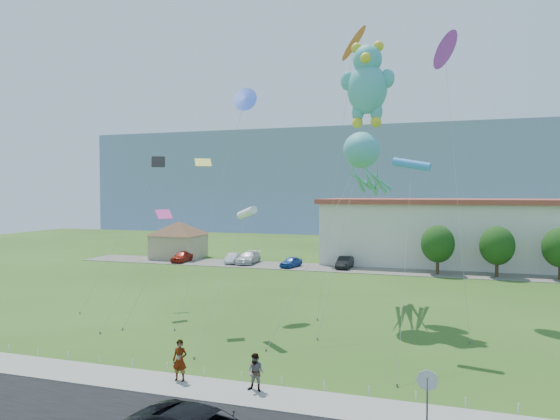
% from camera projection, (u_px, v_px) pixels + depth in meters
% --- Properties ---
extents(ground, '(160.00, 160.00, 0.00)m').
position_uv_depth(ground, '(233.00, 370.00, 25.25)').
color(ground, '#294B15').
rests_on(ground, ground).
extents(sidewalk, '(80.00, 2.50, 0.10)m').
position_uv_depth(sidewalk, '(209.00, 390.00, 22.63)').
color(sidewalk, gray).
rests_on(sidewalk, ground).
extents(parking_strip, '(70.00, 6.00, 0.06)m').
position_uv_depth(parking_strip, '(348.00, 269.00, 58.64)').
color(parking_strip, '#59544C').
rests_on(parking_strip, ground).
extents(hill_ridge, '(160.00, 50.00, 25.00)m').
position_uv_depth(hill_ridge, '(399.00, 180.00, 139.29)').
color(hill_ridge, gray).
rests_on(hill_ridge, ground).
extents(pavilion, '(9.20, 9.20, 5.00)m').
position_uv_depth(pavilion, '(179.00, 236.00, 68.55)').
color(pavilion, tan).
rests_on(pavilion, ground).
extents(stop_sign, '(0.80, 0.07, 2.50)m').
position_uv_depth(stop_sign, '(427.00, 386.00, 18.34)').
color(stop_sign, slate).
rests_on(stop_sign, ground).
extents(rope_fence, '(26.05, 0.05, 0.50)m').
position_uv_depth(rope_fence, '(222.00, 374.00, 24.00)').
color(rope_fence, white).
rests_on(rope_fence, ground).
extents(tree_near, '(3.60, 3.60, 5.47)m').
position_uv_depth(tree_near, '(438.00, 244.00, 54.59)').
color(tree_near, '#3F2B19').
rests_on(tree_near, ground).
extents(tree_mid, '(3.60, 3.60, 5.47)m').
position_uv_depth(tree_mid, '(497.00, 246.00, 52.80)').
color(tree_mid, '#3F2B19').
rests_on(tree_mid, ground).
extents(pedestrian_left, '(0.75, 0.53, 1.94)m').
position_uv_depth(pedestrian_left, '(180.00, 360.00, 23.57)').
color(pedestrian_left, gray).
rests_on(pedestrian_left, sidewalk).
extents(pedestrian_right, '(0.85, 0.68, 1.69)m').
position_uv_depth(pedestrian_right, '(256.00, 372.00, 22.33)').
color(pedestrian_right, gray).
rests_on(pedestrian_right, sidewalk).
extents(parked_car_red, '(1.84, 4.14, 1.38)m').
position_uv_depth(parked_car_red, '(182.00, 256.00, 64.39)').
color(parked_car_red, '#AF2415').
rests_on(parked_car_red, parking_strip).
extents(parked_car_silver, '(1.79, 3.94, 1.25)m').
position_uv_depth(parked_car_silver, '(233.00, 258.00, 63.25)').
color(parked_car_silver, silver).
rests_on(parked_car_silver, parking_strip).
extents(parked_car_white, '(2.22, 5.16, 1.48)m').
position_uv_depth(parked_car_white, '(248.00, 258.00, 62.98)').
color(parked_car_white, silver).
rests_on(parked_car_white, parking_strip).
extents(parked_car_blue, '(2.33, 3.83, 1.22)m').
position_uv_depth(parked_car_blue, '(291.00, 262.00, 59.92)').
color(parked_car_blue, '#1C479C').
rests_on(parked_car_blue, parking_strip).
extents(parked_car_black, '(1.69, 4.25, 1.38)m').
position_uv_depth(parked_car_black, '(345.00, 262.00, 59.09)').
color(parked_car_black, black).
rests_on(parked_car_black, parking_strip).
extents(octopus_kite, '(5.38, 16.49, 13.29)m').
position_uv_depth(octopus_kite, '(364.00, 164.00, 36.74)').
color(octopus_kite, '#45ADA7').
rests_on(octopus_kite, ground).
extents(teddy_bear_kite, '(3.94, 9.04, 20.06)m').
position_uv_depth(teddy_bear_kite, '(367.00, 83.00, 36.61)').
color(teddy_bear_kite, '#45ADA7').
rests_on(teddy_bear_kite, ground).
extents(small_kite_pink, '(1.57, 7.14, 7.81)m').
position_uv_depth(small_kite_pink, '(158.00, 225.00, 36.79)').
color(small_kite_pink, '#EF3591').
rests_on(small_kite_pink, ground).
extents(small_kite_cyan, '(0.54, 7.98, 11.10)m').
position_uv_depth(small_kite_cyan, '(411.00, 166.00, 29.07)').
color(small_kite_cyan, '#328CE5').
rests_on(small_kite_cyan, ground).
extents(small_kite_purple, '(2.41, 10.28, 20.75)m').
position_uv_depth(small_kite_purple, '(445.00, 56.00, 38.34)').
color(small_kite_purple, '#C535D7').
rests_on(small_kite_purple, ground).
extents(small_kite_black, '(3.76, 6.75, 12.00)m').
position_uv_depth(small_kite_black, '(150.00, 178.00, 40.87)').
color(small_kite_black, black).
rests_on(small_kite_black, ground).
extents(small_kite_blue, '(2.64, 9.14, 17.12)m').
position_uv_depth(small_kite_blue, '(244.00, 103.00, 39.25)').
color(small_kite_blue, blue).
rests_on(small_kite_blue, ground).
extents(small_kite_orange, '(2.34, 7.35, 21.75)m').
position_uv_depth(small_kite_orange, '(353.00, 50.00, 40.08)').
color(small_kite_orange, orange).
rests_on(small_kite_orange, ground).
extents(small_kite_yellow, '(4.82, 4.26, 11.52)m').
position_uv_depth(small_kite_yellow, '(194.00, 181.00, 34.17)').
color(small_kite_yellow, gold).
rests_on(small_kite_yellow, ground).
extents(small_kite_white, '(1.15, 6.87, 8.16)m').
position_uv_depth(small_kite_white, '(246.00, 214.00, 31.76)').
color(small_kite_white, white).
rests_on(small_kite_white, ground).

